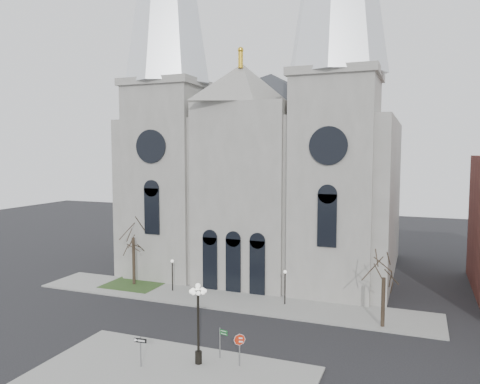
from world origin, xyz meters
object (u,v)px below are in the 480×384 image
(globe_lamp, at_px, (198,313))
(street_name_sign, at_px, (221,340))
(one_way_sign, at_px, (141,346))
(stop_sign, at_px, (240,343))

(globe_lamp, bearing_deg, street_name_sign, 50.18)
(one_way_sign, bearing_deg, stop_sign, 16.03)
(street_name_sign, bearing_deg, globe_lamp, -118.74)
(stop_sign, xyz_separation_m, one_way_sign, (-6.11, -2.47, -0.20))
(one_way_sign, distance_m, street_name_sign, 5.45)
(stop_sign, height_order, globe_lamp, globe_lamp)
(stop_sign, distance_m, street_name_sign, 1.79)
(globe_lamp, bearing_deg, stop_sign, 13.80)
(one_way_sign, bearing_deg, globe_lamp, 22.05)
(stop_sign, height_order, street_name_sign, stop_sign)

